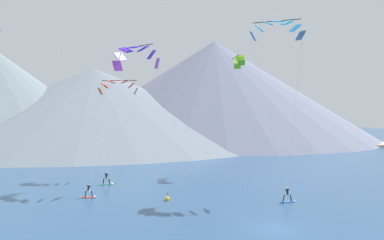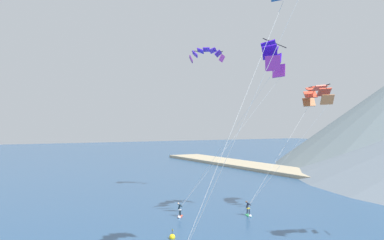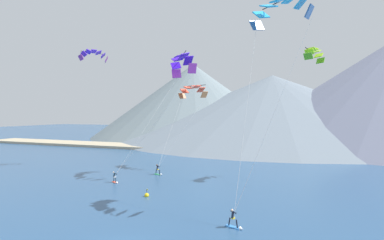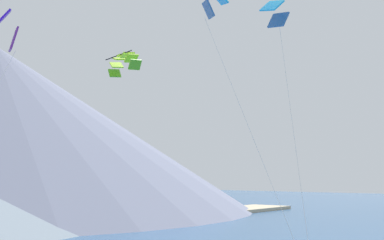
{
  "view_description": "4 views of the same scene",
  "coord_description": "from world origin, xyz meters",
  "px_view_note": "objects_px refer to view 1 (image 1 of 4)",
  "views": [
    {
      "loc": [
        -18.33,
        -26.1,
        9.66
      ],
      "look_at": [
        -1.62,
        14.71,
        8.97
      ],
      "focal_mm": 35.0,
      "sensor_mm": 36.0,
      "label": 1
    },
    {
      "loc": [
        30.69,
        -3.43,
        10.73
      ],
      "look_at": [
        -3.33,
        14.72,
        10.99
      ],
      "focal_mm": 40.0,
      "sensor_mm": 36.0,
      "label": 2
    },
    {
      "loc": [
        12.81,
        -17.81,
        10.01
      ],
      "look_at": [
        -1.51,
        19.44,
        9.12
      ],
      "focal_mm": 28.0,
      "sensor_mm": 36.0,
      "label": 3
    },
    {
      "loc": [
        -22.54,
        -6.06,
        8.05
      ],
      "look_at": [
        1.0,
        12.37,
        11.08
      ],
      "focal_mm": 50.0,
      "sensor_mm": 36.0,
      "label": 4
    }
  ],
  "objects_px": {
    "kitesurfer_near_trail": "(108,181)",
    "parafoil_kite_near_trail": "(118,86)",
    "parafoil_kite_mid_center": "(277,29)",
    "parafoil_kite_near_lead": "(135,56)",
    "kitesurfer_near_lead": "(90,194)",
    "parafoil_kite_distant_high_outer": "(239,60)",
    "race_marker_buoy": "(167,199)",
    "kitesurfer_mid_center": "(289,198)"
  },
  "relations": [
    {
      "from": "parafoil_kite_near_lead",
      "to": "kitesurfer_near_lead",
      "type": "bearing_deg",
      "value": -133.53
    },
    {
      "from": "kitesurfer_near_lead",
      "to": "parafoil_kite_mid_center",
      "type": "bearing_deg",
      "value": -9.4
    },
    {
      "from": "kitesurfer_near_lead",
      "to": "parafoil_kite_distant_high_outer",
      "type": "height_order",
      "value": "parafoil_kite_distant_high_outer"
    },
    {
      "from": "kitesurfer_near_lead",
      "to": "parafoil_kite_mid_center",
      "type": "xyz_separation_m",
      "value": [
        22.99,
        -3.81,
        20.19
      ]
    },
    {
      "from": "kitesurfer_near_trail",
      "to": "race_marker_buoy",
      "type": "height_order",
      "value": "kitesurfer_near_trail"
    },
    {
      "from": "kitesurfer_near_trail",
      "to": "parafoil_kite_distant_high_outer",
      "type": "xyz_separation_m",
      "value": [
        23.4,
        5.38,
        18.46
      ]
    },
    {
      "from": "parafoil_kite_mid_center",
      "to": "parafoil_kite_distant_high_outer",
      "type": "bearing_deg",
      "value": 77.6
    },
    {
      "from": "kitesurfer_near_lead",
      "to": "kitesurfer_mid_center",
      "type": "relative_size",
      "value": 0.96
    },
    {
      "from": "parafoil_kite_mid_center",
      "to": "parafoil_kite_distant_high_outer",
      "type": "distance_m",
      "value": 16.93
    },
    {
      "from": "parafoil_kite_mid_center",
      "to": "parafoil_kite_near_trail",
      "type": "bearing_deg",
      "value": 131.85
    },
    {
      "from": "kitesurfer_near_trail",
      "to": "parafoil_kite_near_trail",
      "type": "xyz_separation_m",
      "value": [
        2.97,
        7.68,
        13.63
      ]
    },
    {
      "from": "kitesurfer_near_trail",
      "to": "kitesurfer_mid_center",
      "type": "distance_m",
      "value": 24.42
    },
    {
      "from": "kitesurfer_near_trail",
      "to": "kitesurfer_near_lead",
      "type": "bearing_deg",
      "value": -113.85
    },
    {
      "from": "kitesurfer_mid_center",
      "to": "race_marker_buoy",
      "type": "xyz_separation_m",
      "value": [
        -12.14,
        5.91,
        -0.35
      ]
    },
    {
      "from": "kitesurfer_near_lead",
      "to": "parafoil_kite_near_trail",
      "type": "bearing_deg",
      "value": 67.52
    },
    {
      "from": "kitesurfer_mid_center",
      "to": "race_marker_buoy",
      "type": "height_order",
      "value": "kitesurfer_mid_center"
    },
    {
      "from": "parafoil_kite_near_trail",
      "to": "parafoil_kite_mid_center",
      "type": "distance_m",
      "value": 26.01
    },
    {
      "from": "parafoil_kite_near_trail",
      "to": "race_marker_buoy",
      "type": "height_order",
      "value": "parafoil_kite_near_trail"
    },
    {
      "from": "kitesurfer_mid_center",
      "to": "parafoil_kite_mid_center",
      "type": "xyz_separation_m",
      "value": [
        3.07,
        6.72,
        20.16
      ]
    },
    {
      "from": "kitesurfer_near_trail",
      "to": "parafoil_kite_near_trail",
      "type": "relative_size",
      "value": 0.13
    },
    {
      "from": "kitesurfer_mid_center",
      "to": "parafoil_kite_near_lead",
      "type": "xyz_separation_m",
      "value": [
        -12.76,
        18.07,
        17.41
      ]
    },
    {
      "from": "parafoil_kite_near_trail",
      "to": "parafoil_kite_mid_center",
      "type": "relative_size",
      "value": 0.67
    },
    {
      "from": "kitesurfer_near_lead",
      "to": "parafoil_kite_near_trail",
      "type": "distance_m",
      "value": 21.21
    },
    {
      "from": "kitesurfer_near_trail",
      "to": "parafoil_kite_mid_center",
      "type": "bearing_deg",
      "value": -29.26
    },
    {
      "from": "parafoil_kite_distant_high_outer",
      "to": "race_marker_buoy",
      "type": "xyz_separation_m",
      "value": [
        -18.83,
        -17.27,
        -18.86
      ]
    },
    {
      "from": "parafoil_kite_distant_high_outer",
      "to": "race_marker_buoy",
      "type": "relative_size",
      "value": 5.55
    },
    {
      "from": "kitesurfer_near_trail",
      "to": "parafoil_kite_mid_center",
      "type": "relative_size",
      "value": 0.09
    },
    {
      "from": "parafoil_kite_near_lead",
      "to": "kitesurfer_near_trail",
      "type": "bearing_deg",
      "value": -176.13
    },
    {
      "from": "parafoil_kite_near_trail",
      "to": "race_marker_buoy",
      "type": "distance_m",
      "value": 24.13
    },
    {
      "from": "parafoil_kite_near_lead",
      "to": "race_marker_buoy",
      "type": "relative_size",
      "value": 17.73
    },
    {
      "from": "parafoil_kite_mid_center",
      "to": "race_marker_buoy",
      "type": "bearing_deg",
      "value": -176.95
    },
    {
      "from": "kitesurfer_near_trail",
      "to": "parafoil_kite_distant_high_outer",
      "type": "relative_size",
      "value": 0.32
    },
    {
      "from": "kitesurfer_near_trail",
      "to": "parafoil_kite_distant_high_outer",
      "type": "height_order",
      "value": "parafoil_kite_distant_high_outer"
    },
    {
      "from": "kitesurfer_near_trail",
      "to": "parafoil_kite_near_lead",
      "type": "xyz_separation_m",
      "value": [
        3.95,
        0.27,
        17.36
      ]
    },
    {
      "from": "parafoil_kite_distant_high_outer",
      "to": "parafoil_kite_near_trail",
      "type": "bearing_deg",
      "value": 173.56
    },
    {
      "from": "race_marker_buoy",
      "to": "kitesurfer_mid_center",
      "type": "bearing_deg",
      "value": -25.97
    },
    {
      "from": "kitesurfer_near_lead",
      "to": "kitesurfer_near_trail",
      "type": "bearing_deg",
      "value": 66.15
    },
    {
      "from": "kitesurfer_mid_center",
      "to": "race_marker_buoy",
      "type": "bearing_deg",
      "value": 154.03
    },
    {
      "from": "parafoil_kite_near_trail",
      "to": "parafoil_kite_distant_high_outer",
      "type": "height_order",
      "value": "parafoil_kite_distant_high_outer"
    },
    {
      "from": "kitesurfer_near_lead",
      "to": "parafoil_kite_near_trail",
      "type": "relative_size",
      "value": 0.12
    },
    {
      "from": "race_marker_buoy",
      "to": "kitesurfer_near_trail",
      "type": "bearing_deg",
      "value": 111.02
    },
    {
      "from": "kitesurfer_mid_center",
      "to": "parafoil_kite_near_lead",
      "type": "relative_size",
      "value": 0.1
    }
  ]
}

